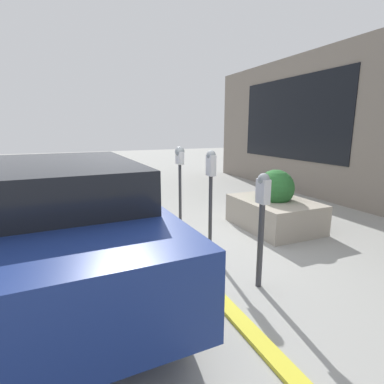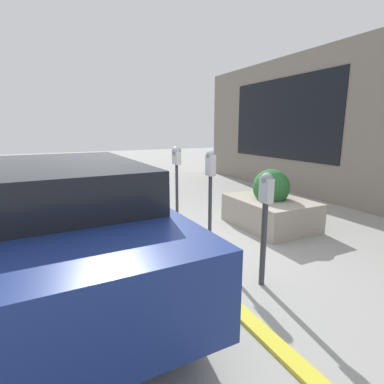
# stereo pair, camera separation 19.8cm
# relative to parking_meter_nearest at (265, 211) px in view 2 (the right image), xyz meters

# --- Properties ---
(ground_plane) EXTENTS (40.00, 40.00, 0.00)m
(ground_plane) POSITION_rel_parking_meter_nearest_xyz_m (1.13, 0.47, -0.88)
(ground_plane) COLOR #999993
(curb_strip) EXTENTS (13.50, 0.16, 0.04)m
(curb_strip) POSITION_rel_parking_meter_nearest_xyz_m (1.13, 0.55, -0.86)
(curb_strip) COLOR gold
(curb_strip) RESTS_ON ground_plane
(parking_meter_nearest) EXTENTS (0.15, 0.13, 1.31)m
(parking_meter_nearest) POSITION_rel_parking_meter_nearest_xyz_m (0.00, 0.00, 0.00)
(parking_meter_nearest) COLOR #38383D
(parking_meter_nearest) RESTS_ON ground_plane
(parking_meter_second) EXTENTS (0.15, 0.13, 1.48)m
(parking_meter_second) POSITION_rel_parking_meter_nearest_xyz_m (1.11, 0.07, 0.18)
(parking_meter_second) COLOR #38383D
(parking_meter_second) RESTS_ON ground_plane
(parking_meter_middle) EXTENTS (0.20, 0.17, 1.46)m
(parking_meter_middle) POSITION_rel_parking_meter_nearest_xyz_m (2.26, 0.09, 0.25)
(parking_meter_middle) COLOR #38383D
(parking_meter_middle) RESTS_ON ground_plane
(planter_box) EXTENTS (1.52, 1.13, 1.06)m
(planter_box) POSITION_rel_parking_meter_nearest_xyz_m (1.61, -1.48, -0.51)
(planter_box) COLOR #A39989
(planter_box) RESTS_ON ground_plane
(parked_car_front) EXTENTS (4.48, 1.98, 1.43)m
(parked_car_front) POSITION_rel_parking_meter_nearest_xyz_m (1.10, 2.04, -0.11)
(parked_car_front) COLOR navy
(parked_car_front) RESTS_ON ground_plane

